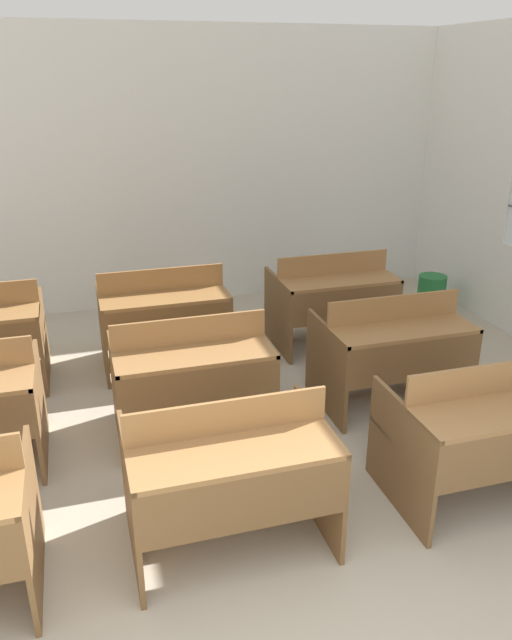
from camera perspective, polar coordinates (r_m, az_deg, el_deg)
The scene contains 8 objects.
wall_back at distance 6.84m, azimuth -11.67°, elevation 12.96°, with size 7.12×0.06×2.92m.
bench_front_center at distance 3.45m, azimuth -2.45°, elevation -13.73°, with size 1.09×0.78×0.89m.
bench_front_right at distance 4.04m, azimuth 20.14°, elevation -9.41°, with size 1.09×0.78×0.89m.
bench_second_center at distance 4.46m, azimuth -5.90°, elevation -4.97°, with size 1.09×0.78×0.89m.
bench_second_right at distance 4.95m, azimuth 12.32°, elevation -2.57°, with size 1.09×0.78×0.89m.
bench_third_center at distance 5.53m, azimuth -8.44°, elevation 0.37°, with size 1.09×0.78×0.89m.
bench_third_right at distance 5.95m, azimuth 6.99°, elevation 2.02°, with size 1.09×0.78×0.89m.
wastepaper_bin at distance 7.18m, azimuth 15.74°, elevation 2.49°, with size 0.31×0.31×0.37m.
Camera 1 is at (-0.58, -1.06, 2.48)m, focal length 35.00 mm.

